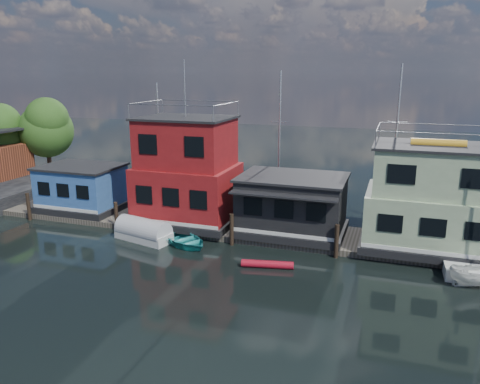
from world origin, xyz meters
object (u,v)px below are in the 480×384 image
(tarp_runabout, at_px, (143,232))
(dinghy_teal, at_px, (185,240))
(houseboat_blue, at_px, (82,188))
(red_kayak, at_px, (267,264))
(houseboat_green, at_px, (432,200))
(houseboat_dark, at_px, (292,205))
(houseboat_red, at_px, (187,173))

(tarp_runabout, xyz_separation_m, dinghy_teal, (3.19, -0.05, -0.21))
(houseboat_blue, height_order, dinghy_teal, houseboat_blue)
(houseboat_blue, height_order, red_kayak, houseboat_blue)
(red_kayak, distance_m, dinghy_teal, 6.51)
(dinghy_teal, bearing_deg, houseboat_blue, 99.97)
(houseboat_green, height_order, tarp_runabout, houseboat_green)
(tarp_runabout, xyz_separation_m, red_kayak, (9.45, -1.81, -0.40))
(houseboat_dark, bearing_deg, tarp_runabout, -158.07)
(tarp_runabout, bearing_deg, red_kayak, 2.76)
(houseboat_green, bearing_deg, houseboat_dark, -179.88)
(tarp_runabout, relative_size, dinghy_teal, 1.10)
(houseboat_dark, bearing_deg, houseboat_green, 0.12)
(dinghy_teal, bearing_deg, houseboat_red, 51.08)
(houseboat_red, xyz_separation_m, tarp_runabout, (-1.64, -3.90, -3.48))
(houseboat_blue, bearing_deg, tarp_runabout, -26.37)
(houseboat_blue, distance_m, tarp_runabout, 8.92)
(houseboat_red, height_order, houseboat_green, houseboat_red)
(houseboat_red, bearing_deg, red_kayak, -36.16)
(houseboat_blue, bearing_deg, dinghy_teal, -19.64)
(houseboat_red, height_order, tarp_runabout, houseboat_red)
(houseboat_blue, xyz_separation_m, tarp_runabout, (7.86, -3.90, -1.58))
(houseboat_green, bearing_deg, tarp_runabout, -168.19)
(houseboat_blue, xyz_separation_m, houseboat_red, (9.50, 0.00, 1.90))
(red_kayak, bearing_deg, houseboat_blue, 150.80)
(houseboat_red, relative_size, houseboat_green, 1.41)
(houseboat_blue, bearing_deg, red_kayak, -18.26)
(red_kayak, height_order, dinghy_teal, dinghy_teal)
(dinghy_teal, bearing_deg, houseboat_dark, -29.06)
(houseboat_green, relative_size, tarp_runabout, 1.91)
(houseboat_red, bearing_deg, houseboat_dark, -0.14)
(houseboat_dark, bearing_deg, houseboat_red, 179.86)
(houseboat_dark, distance_m, red_kayak, 6.10)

